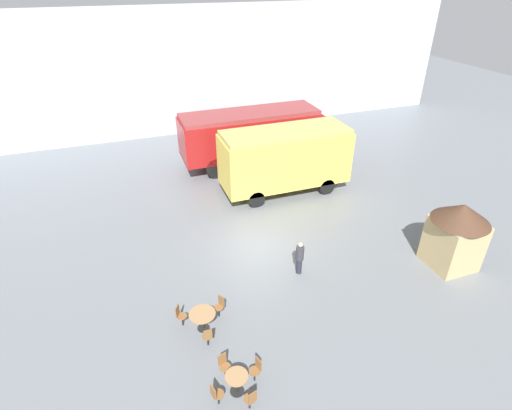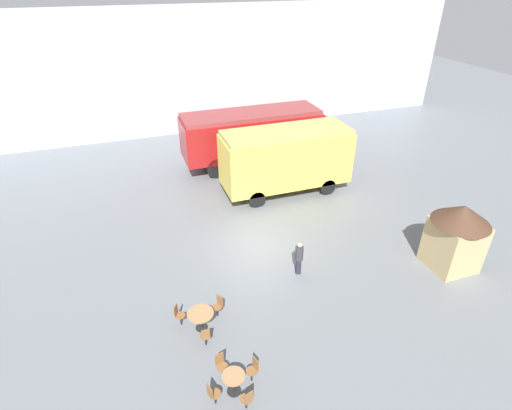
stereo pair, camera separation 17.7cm
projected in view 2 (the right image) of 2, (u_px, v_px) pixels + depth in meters
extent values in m
plane|color=slate|center=(256.00, 246.00, 18.44)|extent=(80.00, 80.00, 0.00)
cube|color=#B2B7C1|center=(184.00, 73.00, 28.92)|extent=(44.00, 0.15, 9.00)
cube|color=maroon|center=(251.00, 134.00, 25.22)|extent=(8.72, 2.79, 2.39)
cone|color=maroon|center=(327.00, 125.00, 26.73)|extent=(1.96, 2.27, 2.27)
cube|color=brown|center=(251.00, 114.00, 24.55)|extent=(8.55, 2.57, 0.24)
cylinder|color=black|center=(297.00, 157.00, 25.59)|extent=(1.28, 0.12, 1.28)
cylinder|color=black|center=(281.00, 142.00, 27.76)|extent=(1.28, 0.12, 1.28)
cylinder|color=black|center=(218.00, 168.00, 24.11)|extent=(1.28, 0.12, 1.28)
cylinder|color=black|center=(207.00, 152.00, 26.28)|extent=(1.28, 0.12, 1.28)
cube|color=#E0C64C|center=(286.00, 158.00, 22.08)|extent=(7.05, 2.67, 2.80)
cube|color=tan|center=(287.00, 132.00, 21.30)|extent=(6.91, 2.45, 0.24)
cylinder|color=black|center=(328.00, 187.00, 22.43)|extent=(0.92, 0.12, 0.92)
cylinder|color=black|center=(308.00, 169.00, 24.50)|extent=(0.92, 0.12, 0.92)
cylinder|color=black|center=(257.00, 200.00, 21.24)|extent=(0.92, 0.12, 0.92)
cylinder|color=black|center=(243.00, 179.00, 23.30)|extent=(0.92, 0.12, 0.92)
cylinder|color=black|center=(234.00, 391.00, 12.15)|extent=(0.44, 0.44, 0.02)
cylinder|color=black|center=(234.00, 384.00, 11.97)|extent=(0.08, 0.08, 0.68)
cylinder|color=#9E754C|center=(233.00, 376.00, 11.79)|extent=(0.71, 0.71, 0.03)
cylinder|color=black|center=(202.00, 327.00, 14.29)|extent=(0.44, 0.44, 0.02)
cylinder|color=black|center=(201.00, 321.00, 14.11)|extent=(0.08, 0.08, 0.67)
cylinder|color=#9E754C|center=(200.00, 314.00, 13.93)|extent=(0.94, 0.94, 0.03)
cylinder|color=black|center=(215.00, 398.00, 11.72)|extent=(0.06, 0.06, 0.42)
cylinder|color=brown|center=(215.00, 394.00, 11.61)|extent=(0.36, 0.36, 0.03)
cube|color=brown|center=(210.00, 392.00, 11.41)|extent=(0.12, 0.29, 0.42)
cylinder|color=black|center=(246.00, 403.00, 11.59)|extent=(0.06, 0.06, 0.42)
cylinder|color=brown|center=(246.00, 399.00, 11.48)|extent=(0.36, 0.36, 0.03)
cube|color=brown|center=(249.00, 398.00, 11.25)|extent=(0.29, 0.12, 0.42)
cylinder|color=black|center=(252.00, 376.00, 12.37)|extent=(0.06, 0.06, 0.42)
cylinder|color=brown|center=(252.00, 371.00, 12.26)|extent=(0.36, 0.36, 0.03)
cube|color=brown|center=(256.00, 364.00, 12.22)|extent=(0.12, 0.29, 0.42)
cylinder|color=black|center=(223.00, 371.00, 12.50)|extent=(0.06, 0.06, 0.42)
cylinder|color=brown|center=(222.00, 367.00, 12.39)|extent=(0.36, 0.36, 0.03)
cube|color=brown|center=(219.00, 359.00, 12.38)|extent=(0.29, 0.12, 0.42)
cylinder|color=black|center=(206.00, 340.00, 13.55)|extent=(0.06, 0.06, 0.42)
cylinder|color=brown|center=(205.00, 336.00, 13.44)|extent=(0.36, 0.36, 0.03)
cube|color=brown|center=(206.00, 334.00, 13.20)|extent=(0.29, 0.05, 0.42)
cylinder|color=black|center=(217.00, 312.00, 14.67)|extent=(0.06, 0.06, 0.42)
cylinder|color=brown|center=(217.00, 307.00, 14.56)|extent=(0.36, 0.36, 0.03)
cube|color=brown|center=(220.00, 300.00, 14.54)|extent=(0.17, 0.27, 0.42)
cylinder|color=black|center=(181.00, 320.00, 14.33)|extent=(0.06, 0.06, 0.42)
cylinder|color=brown|center=(180.00, 315.00, 14.21)|extent=(0.36, 0.36, 0.03)
cube|color=brown|center=(176.00, 310.00, 14.12)|extent=(0.18, 0.27, 0.42)
cylinder|color=#262633|center=(298.00, 266.00, 16.68)|extent=(0.24, 0.24, 0.71)
cylinder|color=#333338|center=(299.00, 253.00, 16.33)|extent=(0.34, 0.34, 0.63)
sphere|color=tan|center=(300.00, 245.00, 16.12)|extent=(0.21, 0.21, 0.21)
cube|color=tan|center=(453.00, 245.00, 16.73)|extent=(1.80, 1.80, 2.20)
cone|color=#472D1E|center=(463.00, 214.00, 15.96)|extent=(2.34, 2.34, 0.80)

